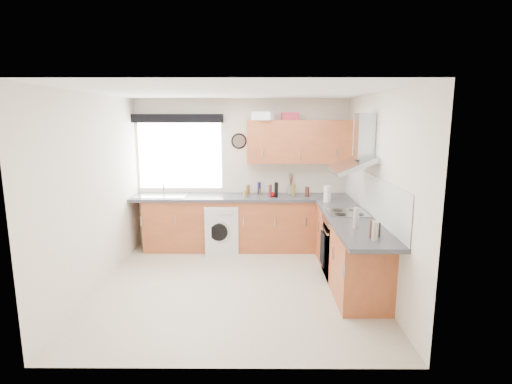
{
  "coord_description": "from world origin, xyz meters",
  "views": [
    {
      "loc": [
        0.28,
        -4.99,
        2.2
      ],
      "look_at": [
        0.25,
        0.85,
        1.1
      ],
      "focal_mm": 28.0,
      "sensor_mm": 36.0,
      "label": 1
    }
  ],
  "objects_px": {
    "oven": "(346,247)",
    "upper_cabinets": "(299,142)",
    "washing_machine": "(220,228)",
    "extractor_hood": "(358,150)"
  },
  "relations": [
    {
      "from": "oven",
      "to": "upper_cabinets",
      "type": "xyz_separation_m",
      "value": [
        -0.55,
        1.32,
        1.38
      ]
    },
    {
      "from": "washing_machine",
      "to": "extractor_hood",
      "type": "bearing_deg",
      "value": -39.51
    },
    {
      "from": "upper_cabinets",
      "to": "washing_machine",
      "type": "bearing_deg",
      "value": -170.14
    },
    {
      "from": "oven",
      "to": "washing_machine",
      "type": "distance_m",
      "value": 2.15
    },
    {
      "from": "oven",
      "to": "upper_cabinets",
      "type": "distance_m",
      "value": 1.99
    },
    {
      "from": "oven",
      "to": "washing_machine",
      "type": "relative_size",
      "value": 1.08
    },
    {
      "from": "oven",
      "to": "extractor_hood",
      "type": "xyz_separation_m",
      "value": [
        0.1,
        -0.0,
        1.34
      ]
    },
    {
      "from": "extractor_hood",
      "to": "upper_cabinets",
      "type": "xyz_separation_m",
      "value": [
        -0.65,
        1.33,
        0.03
      ]
    },
    {
      "from": "oven",
      "to": "upper_cabinets",
      "type": "bearing_deg",
      "value": 112.54
    },
    {
      "from": "extractor_hood",
      "to": "washing_machine",
      "type": "xyz_separation_m",
      "value": [
        -1.95,
        1.1,
        -1.38
      ]
    }
  ]
}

